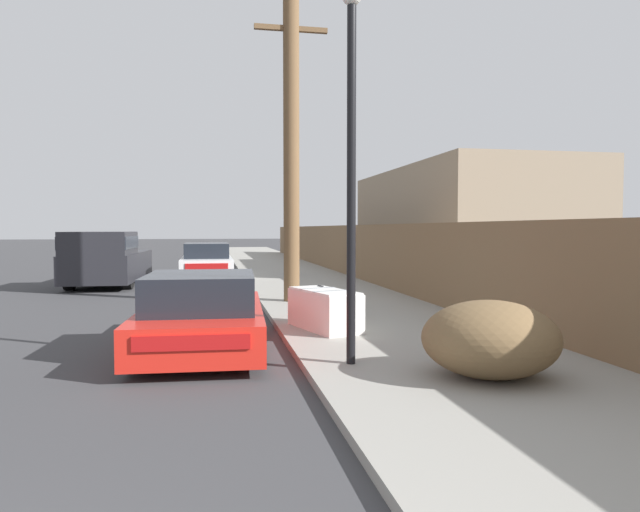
% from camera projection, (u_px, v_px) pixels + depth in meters
% --- Properties ---
extents(sidewalk_curb, '(4.20, 63.00, 0.12)m').
position_uv_depth(sidewalk_curb, '(287.00, 271.00, 25.38)').
color(sidewalk_curb, gray).
rests_on(sidewalk_curb, ground).
extents(discarded_fridge, '(1.14, 1.77, 0.73)m').
position_uv_depth(discarded_fridge, '(324.00, 309.00, 10.19)').
color(discarded_fridge, silver).
rests_on(discarded_fridge, sidewalk_curb).
extents(parked_sports_car_red, '(2.05, 4.22, 1.23)m').
position_uv_depth(parked_sports_car_red, '(202.00, 315.00, 8.95)').
color(parked_sports_car_red, red).
rests_on(parked_sports_car_red, ground).
extents(car_parked_mid, '(1.89, 4.57, 1.38)m').
position_uv_depth(car_parked_mid, '(207.00, 262.00, 21.69)').
color(car_parked_mid, silver).
rests_on(car_parked_mid, ground).
extents(pickup_truck, '(2.25, 5.47, 1.82)m').
position_uv_depth(pickup_truck, '(107.00, 259.00, 19.05)').
color(pickup_truck, '#232328').
rests_on(pickup_truck, ground).
extents(utility_pole, '(1.80, 0.39, 7.42)m').
position_uv_depth(utility_pole, '(291.00, 149.00, 14.03)').
color(utility_pole, brown).
rests_on(utility_pole, sidewalk_curb).
extents(street_lamp, '(0.26, 0.26, 4.94)m').
position_uv_depth(street_lamp, '(351.00, 148.00, 7.46)').
color(street_lamp, black).
rests_on(street_lamp, sidewalk_curb).
extents(brush_pile, '(1.66, 1.59, 0.93)m').
position_uv_depth(brush_pile, '(490.00, 339.00, 6.88)').
color(brush_pile, brown).
rests_on(brush_pile, sidewalk_curb).
extents(wooden_fence, '(0.08, 43.10, 1.94)m').
position_uv_depth(wooden_fence, '(346.00, 250.00, 22.62)').
color(wooden_fence, brown).
rests_on(wooden_fence, sidewalk_curb).
extents(building_right_house, '(6.00, 12.73, 4.49)m').
position_uv_depth(building_right_house, '(460.00, 221.00, 25.08)').
color(building_right_house, gray).
rests_on(building_right_house, ground).
extents(pedestrian, '(0.34, 0.34, 1.76)m').
position_uv_depth(pedestrian, '(292.00, 252.00, 22.09)').
color(pedestrian, '#282D42').
rests_on(pedestrian, sidewalk_curb).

